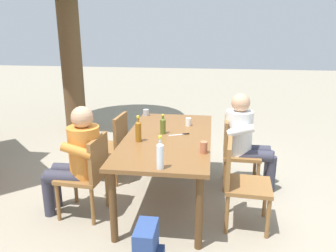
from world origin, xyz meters
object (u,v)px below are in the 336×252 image
Objects in this scene: chair_far_left at (89,172)px; chair_near_left at (240,180)px; table_knife at (181,134)px; bottle_olive at (163,125)px; bottle_clear at (160,155)px; backpack_by_near_side at (172,137)px; person_in_white_shirt at (78,156)px; cup_terracotta at (204,147)px; dining_table at (168,144)px; person_in_plaid_shirt at (245,137)px; bottle_amber at (138,131)px; cup_white at (188,122)px; chair_near_right at (235,149)px; cup_steel at (146,113)px; chair_far_right at (112,144)px.

chair_near_left is at bearing -89.53° from chair_far_left.
chair_far_left is 3.80× the size of table_knife.
bottle_clear is (-0.95, -0.12, 0.03)m from bottle_olive.
backpack_by_near_side is (2.43, 0.19, -0.67)m from bottle_clear.
chair_near_left is at bearing -89.80° from person_in_white_shirt.
cup_terracotta is at bearing -164.78° from backpack_by_near_side.
dining_table is 1.59× the size of person_in_plaid_shirt.
table_knife is 0.50× the size of backpack_by_near_side.
table_knife is at bearing 52.36° from chair_near_left.
bottle_amber is 0.61× the size of backpack_by_near_side.
chair_near_left is 0.94m from bottle_clear.
cup_white is 0.21× the size of backpack_by_near_side.
chair_near_right reaches higher than table_knife.
backpack_by_near_side is (1.15, 1.02, -0.43)m from person_in_plaid_shirt.
bottle_amber is at bearing 70.47° from cup_terracotta.
bottle_clear is at bearing -175.46° from backpack_by_near_side.
table_knife is at bearing -95.16° from bottle_olive.
person_in_white_shirt reaches higher than table_knife.
backpack_by_near_side is (0.74, -0.26, -0.58)m from cup_steel.
chair_near_right reaches higher than cup_white.
bottle_clear is (-0.43, -0.82, 0.40)m from chair_far_left.
chair_far_left is (-0.43, 0.77, -0.19)m from dining_table.
bottle_clear is at bearing -147.43° from chair_far_right.
bottle_olive is 0.43m from cup_white.
chair_near_right is 1.89× the size of backpack_by_near_side.
backpack_by_near_side is (1.99, -0.73, -0.43)m from person_in_white_shirt.
bottle_olive is at bearing 6.95° from bottle_clear.
bottle_olive is at bearing -36.40° from bottle_amber.
person_in_plaid_shirt is 1.34m from bottle_amber.
bottle_clear is 0.95m from table_knife.
bottle_amber is at bearing 26.83° from bottle_clear.
table_knife is (-0.35, 0.75, 0.11)m from person_in_plaid_shirt.
person_in_plaid_shirt is 0.83m from table_knife.
dining_table is 0.90m from chair_far_left.
bottle_clear is 0.64× the size of backpack_by_near_side.
bottle_amber is (-0.29, 0.22, 0.02)m from bottle_olive.
bottle_olive is at bearing 37.20° from dining_table.
bottle_clear is 0.55m from cup_terracotta.
chair_far_right is 1.34m from backpack_by_near_side.
bottle_amber is at bearing 175.50° from backpack_by_near_side.
person_in_plaid_shirt is 5.15× the size of table_knife.
dining_table is at bearing -174.67° from backpack_by_near_side.
person_in_plaid_shirt is at bearing -62.63° from chair_far_left.
person_in_white_shirt is at bearing 86.36° from chair_far_left.
bottle_amber is at bearing -142.04° from chair_far_right.
chair_far_left is 1.01m from bottle_clear.
bottle_clear reaches higher than chair_far_right.
chair_near_left is 0.85m from table_knife.
chair_near_left is 1.08m from cup_white.
dining_table is 0.89m from chair_far_right.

